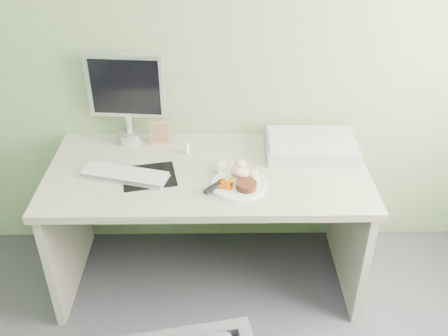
{
  "coord_description": "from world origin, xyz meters",
  "views": [
    {
      "loc": [
        0.06,
        -0.46,
        2.08
      ],
      "look_at": [
        0.08,
        1.5,
        0.82
      ],
      "focal_mm": 40.0,
      "sensor_mm": 36.0,
      "label": 1
    }
  ],
  "objects_px": {
    "desk": "(208,199)",
    "monitor": "(126,94)",
    "plate": "(239,185)",
    "scanner": "(311,146)"
  },
  "relations": [
    {
      "from": "desk",
      "to": "plate",
      "type": "height_order",
      "value": "plate"
    },
    {
      "from": "plate",
      "to": "monitor",
      "type": "distance_m",
      "value": 0.78
    },
    {
      "from": "scanner",
      "to": "monitor",
      "type": "height_order",
      "value": "monitor"
    },
    {
      "from": "desk",
      "to": "plate",
      "type": "distance_m",
      "value": 0.28
    },
    {
      "from": "desk",
      "to": "scanner",
      "type": "distance_m",
      "value": 0.61
    },
    {
      "from": "desk",
      "to": "scanner",
      "type": "relative_size",
      "value": 3.41
    },
    {
      "from": "desk",
      "to": "monitor",
      "type": "xyz_separation_m",
      "value": [
        -0.42,
        0.31,
        0.46
      ]
    },
    {
      "from": "desk",
      "to": "scanner",
      "type": "bearing_deg",
      "value": 16.67
    },
    {
      "from": "desk",
      "to": "scanner",
      "type": "height_order",
      "value": "scanner"
    },
    {
      "from": "scanner",
      "to": "desk",
      "type": "bearing_deg",
      "value": -161.57
    }
  ]
}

